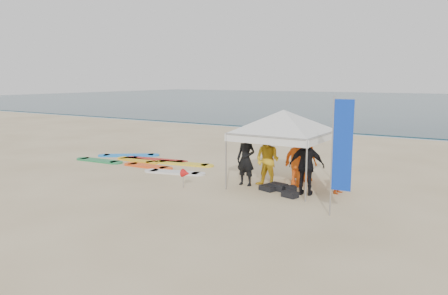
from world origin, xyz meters
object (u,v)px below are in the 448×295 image
Objects in this scene: person_black_b at (307,166)px; person_orange_b at (304,156)px; feather_flag at (341,147)px; marker_pennant at (186,173)px; person_orange_a at (298,159)px; person_black_a at (246,159)px; surfboard_spread at (147,162)px; person_seated at (338,178)px; canopy_tent at (284,110)px; person_yellow at (267,160)px.

person_orange_b is at bearing -77.22° from person_black_b.
feather_flag is 4.91× the size of marker_pennant.
person_orange_b is at bearing -59.57° from person_orange_a.
person_black_a is 4.20m from feather_flag.
marker_pennant is (-3.63, -1.30, -0.42)m from person_black_b.
person_orange_a is 0.30× the size of surfboard_spread.
surfboard_spread is at bearing 94.61° from person_seated.
person_seated is (1.41, -0.15, -0.44)m from person_orange_a.
person_black_b reaches higher than marker_pennant.
person_orange_a is 3.72m from marker_pennant.
person_orange_a is 2.89× the size of marker_pennant.
person_seated is 2.77m from canopy_tent.
person_yellow is 1.72m from canopy_tent.
canopy_tent is 7.06m from surfboard_spread.
person_yellow is at bearing -8.90° from surfboard_spread.
person_black_a is 0.46× the size of canopy_tent.
feather_flag reaches higher than person_black_b.
person_black_b is at bearing 19.68° from marker_pennant.
canopy_tent reaches higher than person_black_a.
feather_flag reaches higher than person_yellow.
person_orange_b is 0.57× the size of feather_flag.
person_yellow reaches higher than surfboard_spread.
feather_flag is 9.81m from surfboard_spread.
person_black_a is 1.72m from person_orange_a.
feather_flag is (1.53, -1.62, 0.92)m from person_black_b.
person_orange_b is 2.79× the size of marker_pennant.
person_black_b is 2.88× the size of marker_pennant.
canopy_tent reaches higher than person_orange_a.
person_orange_b is 0.29× the size of surfboard_spread.
person_black_b is (0.64, -0.87, -0.00)m from person_orange_a.
marker_pennant is (-4.40, -2.02, 0.01)m from person_seated.
person_black_b is 2.05m from canopy_tent.
surfboard_spread is (-9.20, 2.90, -1.81)m from feather_flag.
person_orange_a is at bearing 92.55° from person_seated.
surfboard_spread is at bearing -20.39° from person_black_b.
person_black_a is 3.04m from person_seated.
canopy_tent is (1.09, 0.55, 1.64)m from person_black_a.
marker_pennant is (-2.86, -3.06, -0.40)m from person_orange_b.
person_orange_b is 2.01m from canopy_tent.
feather_flag is at bearing -3.52° from marker_pennant.
person_black_a is at bearing 58.34° from person_orange_b.
person_seated is 2.81m from feather_flag.
feather_flag is (2.17, -2.48, 0.92)m from person_orange_a.
person_black_b is 1.89× the size of person_seated.
canopy_tent is at bearing 82.44° from person_orange_b.
person_orange_b is (1.41, 1.66, 0.00)m from person_black_a.
person_seated is 0.31× the size of feather_flag.
person_orange_a is (1.54, 0.77, 0.04)m from person_black_a.
marker_pennant is (-2.14, -1.62, -0.39)m from person_yellow.
person_orange_a is at bearing 26.01° from canopy_tent.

